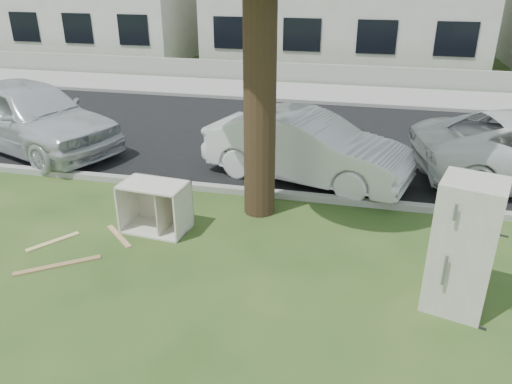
% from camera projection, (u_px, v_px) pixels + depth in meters
% --- Properties ---
extents(ground, '(120.00, 120.00, 0.00)m').
position_uv_depth(ground, '(259.00, 268.00, 7.18)').
color(ground, '#264318').
extents(road, '(120.00, 7.00, 0.01)m').
position_uv_depth(road, '(311.00, 139.00, 12.50)').
color(road, black).
rests_on(road, ground).
extents(kerb_near, '(120.00, 0.18, 0.12)m').
position_uv_depth(kerb_near, '(288.00, 198.00, 9.36)').
color(kerb_near, gray).
rests_on(kerb_near, ground).
extents(kerb_far, '(120.00, 0.18, 0.12)m').
position_uv_depth(kerb_far, '(326.00, 104.00, 15.65)').
color(kerb_far, gray).
rests_on(kerb_far, ground).
extents(sidewalk, '(120.00, 2.80, 0.01)m').
position_uv_depth(sidewalk, '(330.00, 94.00, 16.94)').
color(sidewalk, gray).
rests_on(sidewalk, ground).
extents(low_wall, '(120.00, 0.15, 0.70)m').
position_uv_depth(low_wall, '(334.00, 74.00, 18.22)').
color(low_wall, gray).
rests_on(low_wall, ground).
extents(fridge, '(0.87, 0.84, 1.74)m').
position_uv_depth(fridge, '(463.00, 246.00, 6.05)').
color(fridge, '#B8B0A6').
rests_on(fridge, ground).
extents(cabinet, '(1.11, 0.75, 0.82)m').
position_uv_depth(cabinet, '(155.00, 207.00, 8.09)').
color(cabinet, beige).
rests_on(cabinet, ground).
extents(plank_a, '(1.03, 0.79, 0.02)m').
position_uv_depth(plank_a, '(58.00, 265.00, 7.23)').
color(plank_a, '#99774A').
rests_on(plank_a, ground).
extents(plank_b, '(0.69, 0.63, 0.02)m').
position_uv_depth(plank_b, '(119.00, 236.00, 8.01)').
color(plank_b, tan).
rests_on(plank_b, ground).
extents(plank_c, '(0.55, 0.74, 0.02)m').
position_uv_depth(plank_c, '(53.00, 242.00, 7.85)').
color(plank_c, tan).
rests_on(plank_c, ground).
extents(car_center, '(4.35, 2.51, 1.36)m').
position_uv_depth(car_center, '(306.00, 147.00, 9.92)').
color(car_center, silver).
rests_on(car_center, ground).
extents(car_left, '(5.19, 3.56, 1.64)m').
position_uv_depth(car_left, '(30.00, 115.00, 11.52)').
color(car_left, silver).
rests_on(car_left, ground).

